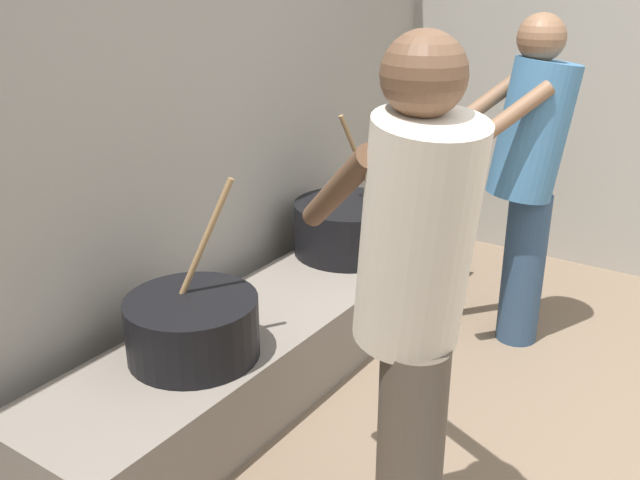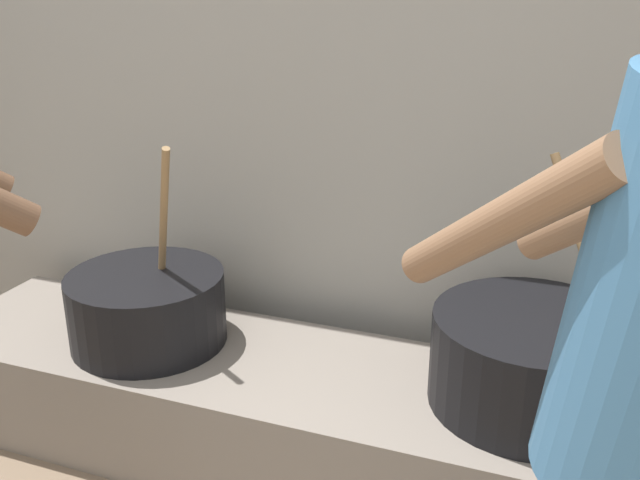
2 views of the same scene
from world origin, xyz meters
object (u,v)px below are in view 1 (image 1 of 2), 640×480
Objects in this scene: cooking_pot_main at (193,327)px; cook_in_cream_shirt at (413,293)px; cooking_pot_secondary at (348,227)px; cook_in_blue_shirt at (528,166)px.

cook_in_cream_shirt reaches higher than cooking_pot_main.
cooking_pot_main is 0.96× the size of cooking_pot_secondary.
cook_in_blue_shirt is 1.58m from cook_in_cream_shirt.
cook_in_blue_shirt is 0.96× the size of cook_in_cream_shirt.
cook_in_cream_shirt reaches higher than cooking_pot_secondary.
cooking_pot_secondary is 0.44× the size of cook_in_cream_shirt.
cook_in_cream_shirt is at bearing -142.25° from cooking_pot_secondary.
cooking_pot_main is at bearing 82.28° from cook_in_cream_shirt.
cooking_pot_secondary is 0.46× the size of cook_in_blue_shirt.
cooking_pot_secondary is at bearing 103.75° from cook_in_blue_shirt.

